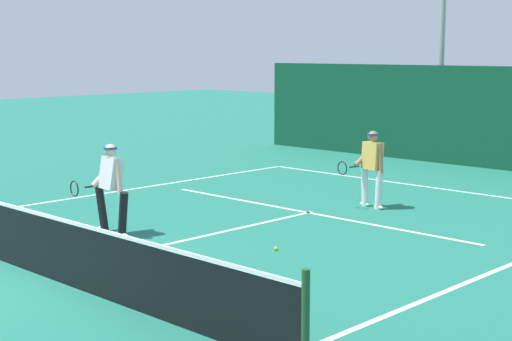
{
  "coord_description": "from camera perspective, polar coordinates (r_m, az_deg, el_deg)",
  "views": [
    {
      "loc": [
        10.38,
        -5.96,
        3.32
      ],
      "look_at": [
        -0.24,
        4.98,
        1.0
      ],
      "focal_mm": 55.51,
      "sensor_mm": 36.0,
      "label": 1
    }
  ],
  "objects": [
    {
      "name": "player_far",
      "position": [
        16.93,
        8.34,
        0.36
      ],
      "size": [
        0.88,
        0.9,
        1.65
      ],
      "rotation": [
        0.0,
        0.0,
        2.96
      ],
      "color": "silver",
      "rests_on": "ground_plane"
    },
    {
      "name": "tennis_ball",
      "position": [
        13.32,
        1.45,
        -5.64
      ],
      "size": [
        0.07,
        0.07,
        0.07
      ],
      "primitive_type": "sphere",
      "color": "#D1E033",
      "rests_on": "ground_plane"
    },
    {
      "name": "ground_plane",
      "position": [
        12.43,
        -15.51,
        -7.18
      ],
      "size": [
        80.0,
        80.0,
        0.0
      ],
      "primitive_type": "plane",
      "color": "#1F6F5A"
    },
    {
      "name": "back_fence_windscreen",
      "position": [
        23.14,
        17.36,
        3.6
      ],
      "size": [
        17.28,
        0.12,
        2.89
      ],
      "primitive_type": "cube",
      "color": "#0E432B",
      "rests_on": "ground_plane"
    },
    {
      "name": "player_near",
      "position": [
        14.53,
        -10.42,
        -1.02
      ],
      "size": [
        1.03,
        0.89,
        1.66
      ],
      "rotation": [
        0.0,
        0.0,
        3.06
      ],
      "color": "black",
      "rests_on": "ground_plane"
    },
    {
      "name": "tennis_net",
      "position": [
        12.3,
        -15.6,
        -4.95
      ],
      "size": [
        10.7,
        0.09,
        1.11
      ],
      "color": "#1E4723",
      "rests_on": "ground_plane"
    },
    {
      "name": "court_line_baseline_far",
      "position": [
        19.92,
        12.05,
        -1.13
      ],
      "size": [
        9.76,
        0.1,
        0.01
      ],
      "primitive_type": "cube",
      "color": "white",
      "rests_on": "ground_plane"
    },
    {
      "name": "court_line_service",
      "position": [
        16.4,
        3.78,
        -3.04
      ],
      "size": [
        7.96,
        0.1,
        0.01
      ],
      "primitive_type": "cube",
      "color": "white",
      "rests_on": "ground_plane"
    },
    {
      "name": "court_line_centre",
      "position": [
        14.24,
        -4.32,
        -4.85
      ],
      "size": [
        0.1,
        6.4,
        0.01
      ],
      "primitive_type": "cube",
      "color": "white",
      "rests_on": "ground_plane"
    }
  ]
}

